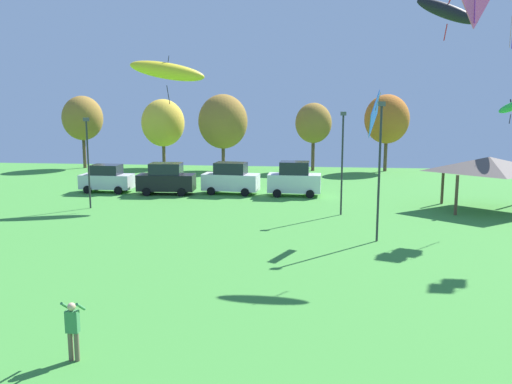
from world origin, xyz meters
name	(u,v)px	position (x,y,z in m)	size (l,w,h in m)	color
person_standing_mid_field	(73,327)	(-5.03, 12.95, 1.00)	(0.52, 0.51, 1.77)	brown
kite_flying_1	(511,107)	(14.94, 38.92, 6.86)	(1.36, 2.73, 1.78)	green
kite_flying_4	(168,71)	(-9.04, 37.89, 9.38)	(5.55, 2.53, 3.40)	yellow
kite_flying_7	(374,114)	(4.66, 29.01, 6.57)	(0.61, 2.54, 2.55)	blue
kite_flying_8	(447,11)	(7.66, 26.87, 11.45)	(3.11, 1.89, 2.27)	black
parked_car_leftmost	(107,179)	(-15.13, 40.86, 1.11)	(4.15, 2.02, 2.24)	silver
parked_car_second_from_left	(166,179)	(-10.09, 40.47, 1.21)	(4.52, 2.26, 2.48)	black
parked_car_third_from_left	(231,179)	(-5.06, 41.15, 1.22)	(4.56, 2.30, 2.50)	silver
parked_car_rightmost_in_row	(294,179)	(-0.03, 40.82, 1.29)	(4.09, 2.09, 2.67)	silver
park_pavilion	(489,165)	(13.11, 36.75, 3.08)	(6.42, 5.11, 3.60)	brown
light_post_0	(88,158)	(-13.74, 34.33, 3.48)	(0.36, 0.20, 6.17)	#2D2D33
light_post_1	(342,158)	(3.27, 34.02, 3.71)	(0.36, 0.20, 6.60)	#2D2D33
light_post_2	(380,165)	(4.86, 27.42, 4.02)	(0.36, 0.20, 7.23)	#2D2D33
treeline_tree_0	(83,118)	(-23.80, 56.30, 5.44)	(4.37, 4.37, 7.86)	brown
treeline_tree_1	(163,123)	(-15.19, 57.61, 4.91)	(4.70, 4.70, 7.51)	brown
treeline_tree_2	(223,122)	(-8.21, 55.85, 5.15)	(5.17, 5.17, 8.01)	brown
treeline_tree_3	(313,123)	(1.25, 56.62, 5.00)	(3.80, 3.80, 7.11)	brown
treeline_tree_4	(387,119)	(8.81, 57.07, 5.43)	(4.61, 4.61, 7.98)	brown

